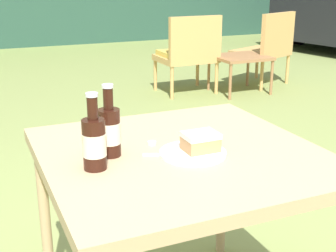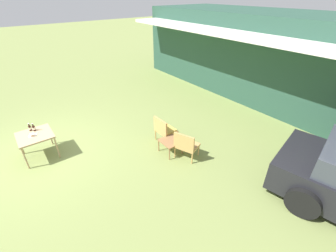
{
  "view_description": "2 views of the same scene",
  "coord_description": "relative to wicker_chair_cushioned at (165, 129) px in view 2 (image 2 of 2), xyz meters",
  "views": [
    {
      "loc": [
        -0.58,
        -1.23,
        1.21
      ],
      "look_at": [
        0.0,
        0.1,
        0.73
      ],
      "focal_mm": 50.0,
      "sensor_mm": 36.0,
      "label": 1
    },
    {
      "loc": [
        6.0,
        -0.21,
        3.92
      ],
      "look_at": [
        2.06,
        2.82,
        0.9
      ],
      "focal_mm": 24.0,
      "sensor_mm": 36.0,
      "label": 2
    }
  ],
  "objects": [
    {
      "name": "cake_on_plate",
      "position": [
        -1.5,
        -3.14,
        0.27
      ],
      "size": [
        0.2,
        0.2,
        0.07
      ],
      "color": "white",
      "rests_on": "patio_table"
    },
    {
      "name": "cola_bottle_far",
      "position": [
        -1.81,
        -3.13,
        0.33
      ],
      "size": [
        0.07,
        0.07,
        0.22
      ],
      "color": "black",
      "rests_on": "patio_table"
    },
    {
      "name": "cola_bottle_near",
      "position": [
        -1.75,
        -3.05,
        0.33
      ],
      "size": [
        0.07,
        0.07,
        0.22
      ],
      "color": "black",
      "rests_on": "patio_table"
    },
    {
      "name": "patio_table",
      "position": [
        -1.53,
        -3.09,
        0.18
      ],
      "size": [
        0.84,
        0.84,
        0.68
      ],
      "color": "tan",
      "rests_on": "ground_plane"
    },
    {
      "name": "cabin_building",
      "position": [
        -0.41,
        5.89,
        1.18
      ],
      "size": [
        11.82,
        5.11,
        3.22
      ],
      "color": "#284C3D",
      "rests_on": "ground_plane"
    },
    {
      "name": "ground_plane",
      "position": [
        -1.53,
        -3.09,
        -0.44
      ],
      "size": [
        60.0,
        60.0,
        0.0
      ],
      "primitive_type": "plane",
      "color": "olive"
    },
    {
      "name": "wicker_chair_plain",
      "position": [
        0.96,
        -0.02,
        0.01
      ],
      "size": [
        0.7,
        0.65,
        0.81
      ],
      "rotation": [
        0.0,
        0.0,
        3.52
      ],
      "color": "tan",
      "rests_on": "ground_plane"
    },
    {
      "name": "wicker_chair_cushioned",
      "position": [
        0.0,
        0.0,
        0.0
      ],
      "size": [
        0.58,
        0.49,
        0.81
      ],
      "rotation": [
        0.0,
        0.0,
        3.17
      ],
      "color": "tan",
      "rests_on": "ground_plane"
    },
    {
      "name": "fork",
      "position": [
        -1.58,
        -3.12,
        0.25
      ],
      "size": [
        0.16,
        0.07,
        0.01
      ],
      "color": "silver",
      "rests_on": "patio_table"
    },
    {
      "name": "garden_side_table",
      "position": [
        0.51,
        -0.18,
        -0.09
      ],
      "size": [
        0.54,
        0.5,
        0.39
      ],
      "color": "#996B42",
      "rests_on": "ground_plane"
    },
    {
      "name": "loose_bottle_cap",
      "position": [
        -1.6,
        -3.01,
        0.25
      ],
      "size": [
        0.03,
        0.03,
        0.01
      ],
      "color": "silver",
      "rests_on": "patio_table"
    }
  ]
}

